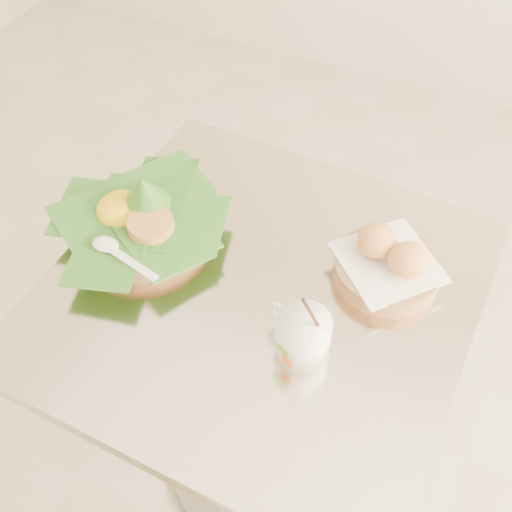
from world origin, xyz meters
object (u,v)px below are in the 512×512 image
at_px(cafe_table, 260,357).
at_px(bread_basket, 388,264).
at_px(coffee_mug, 302,334).
at_px(rice_basket, 140,216).

xyz_separation_m(cafe_table, bread_basket, (0.19, 0.11, 0.25)).
bearing_deg(coffee_mug, cafe_table, 141.74).
xyz_separation_m(cafe_table, rice_basket, (-0.25, 0.03, 0.26)).
bearing_deg(rice_basket, coffee_mug, -17.82).
relative_size(cafe_table, bread_basket, 3.45).
bearing_deg(coffee_mug, rice_basket, 162.18).
height_order(rice_basket, bread_basket, rice_basket).
xyz_separation_m(rice_basket, bread_basket, (0.44, 0.08, -0.01)).
bearing_deg(cafe_table, coffee_mug, -38.26).
relative_size(bread_basket, coffee_mug, 1.44).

